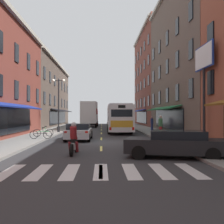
% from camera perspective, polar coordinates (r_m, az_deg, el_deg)
% --- Properties ---
extents(ground_plane, '(34.80, 80.00, 0.10)m').
position_cam_1_polar(ground_plane, '(19.89, -2.29, -6.61)').
color(ground_plane, '#333335').
extents(lane_centre_dashes, '(0.14, 73.90, 0.01)m').
position_cam_1_polar(lane_centre_dashes, '(19.63, -2.29, -6.53)').
color(lane_centre_dashes, '#DBCC4C').
rests_on(lane_centre_dashes, ground).
extents(crosswalk_near, '(7.10, 2.80, 0.01)m').
position_cam_1_polar(crosswalk_near, '(9.99, -2.39, -12.40)').
color(crosswalk_near, silver).
rests_on(crosswalk_near, ground).
extents(sidewalk_left, '(3.00, 80.00, 0.14)m').
position_cam_1_polar(sidewalk_left, '(20.74, -18.91, -6.00)').
color(sidewalk_left, gray).
rests_on(sidewalk_left, ground).
extents(sidewalk_right, '(3.00, 80.00, 0.14)m').
position_cam_1_polar(sidewalk_right, '(20.72, 14.35, -6.01)').
color(sidewalk_right, gray).
rests_on(sidewalk_right, ground).
extents(billboard_sign, '(0.40, 3.11, 6.71)m').
position_cam_1_polar(billboard_sign, '(19.75, 18.90, 8.96)').
color(billboard_sign, black).
rests_on(billboard_sign, sidewalk_right).
extents(transit_bus, '(2.76, 12.43, 3.17)m').
position_cam_1_polar(transit_bus, '(31.97, 1.39, -1.22)').
color(transit_bus, white).
rests_on(transit_bus, ground).
extents(box_truck, '(2.64, 7.35, 4.04)m').
position_cam_1_polar(box_truck, '(43.52, -4.75, -0.55)').
color(box_truck, '#B21E19').
rests_on(box_truck, ground).
extents(sedan_near, '(2.06, 4.81, 1.30)m').
position_cam_1_polar(sedan_near, '(53.05, -4.23, -2.01)').
color(sedan_near, maroon).
rests_on(sedan_near, ground).
extents(sedan_mid, '(4.92, 2.93, 1.30)m').
position_cam_1_polar(sedan_mid, '(13.17, 13.30, -6.54)').
color(sedan_mid, black).
rests_on(sedan_mid, ground).
extents(sedan_far, '(2.03, 4.41, 1.35)m').
position_cam_1_polar(sedan_far, '(21.68, -7.03, -4.13)').
color(sedan_far, silver).
rests_on(sedan_far, ground).
extents(motorcycle_rider, '(0.62, 2.07, 1.66)m').
position_cam_1_polar(motorcycle_rider, '(14.05, -8.11, -6.04)').
color(motorcycle_rider, black).
rests_on(motorcycle_rider, ground).
extents(bicycle_near, '(1.68, 0.55, 0.91)m').
position_cam_1_polar(bicycle_near, '(24.19, -14.35, -4.19)').
color(bicycle_near, black).
rests_on(bicycle_near, sidewalk_left).
extents(bicycle_mid, '(1.71, 0.48, 0.91)m').
position_cam_1_polar(bicycle_mid, '(21.94, -14.85, -4.57)').
color(bicycle_mid, black).
rests_on(bicycle_mid, sidewalk_left).
extents(pedestrian_mid, '(0.36, 0.36, 1.67)m').
position_cam_1_polar(pedestrian_mid, '(33.03, 8.47, -2.36)').
color(pedestrian_mid, navy).
rests_on(pedestrian_mid, sidewalk_right).
extents(pedestrian_far, '(0.36, 0.36, 1.82)m').
position_cam_1_polar(pedestrian_far, '(23.62, 10.26, -2.88)').
color(pedestrian_far, maroon).
rests_on(pedestrian_far, sidewalk_right).
extents(street_lamp_twin, '(1.42, 0.32, 5.79)m').
position_cam_1_polar(street_lamp_twin, '(29.96, -11.25, 1.92)').
color(street_lamp_twin, black).
rests_on(street_lamp_twin, sidewalk_left).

